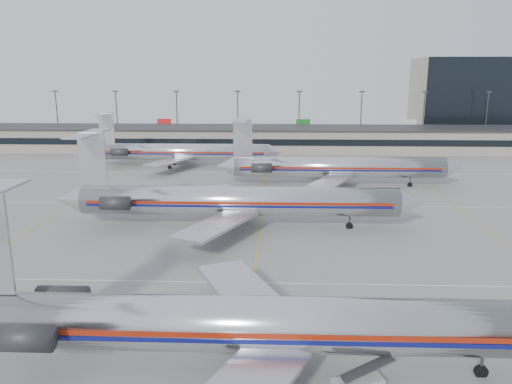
{
  "coord_description": "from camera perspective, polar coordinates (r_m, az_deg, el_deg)",
  "views": [
    {
      "loc": [
        1.95,
        -35.5,
        19.92
      ],
      "look_at": [
        -0.52,
        29.72,
        4.5
      ],
      "focal_mm": 35.0,
      "sensor_mm": 36.0,
      "label": 1
    }
  ],
  "objects": [
    {
      "name": "ground",
      "position": [
        40.75,
        -0.89,
        -15.97
      ],
      "size": [
        260.0,
        260.0,
        0.0
      ],
      "primitive_type": "plane",
      "color": "gray",
      "rests_on": "ground"
    },
    {
      "name": "jet_second_row",
      "position": [
        65.93,
        -2.81,
        -0.96
      ],
      "size": [
        48.79,
        28.73,
        12.77
      ],
      "color": "silver",
      "rests_on": "ground"
    },
    {
      "name": "apron_markings",
      "position": [
        49.7,
        -0.27,
        -10.32
      ],
      "size": [
        160.0,
        0.15,
        0.02
      ],
      "primitive_type": "cube",
      "color": "silver",
      "rests_on": "ground"
    },
    {
      "name": "belt_loader",
      "position": [
        35.19,
        11.69,
        -20.38
      ],
      "size": [
        4.15,
        2.15,
        2.12
      ],
      "rotation": [
        0.0,
        0.0,
        0.29
      ],
      "color": "#ABABAB",
      "rests_on": "ground"
    },
    {
      "name": "jet_foreground",
      "position": [
        34.62,
        -0.15,
        -14.77
      ],
      "size": [
        47.83,
        28.17,
        12.52
      ],
      "color": "silver",
      "rests_on": "ground"
    },
    {
      "name": "light_mast_row",
      "position": [
        147.95,
        1.42,
        8.89
      ],
      "size": [
        163.6,
        0.4,
        15.28
      ],
      "color": "#38383D",
      "rests_on": "ground"
    },
    {
      "name": "jet_back_row",
      "position": [
        110.87,
        -8.66,
        4.59
      ],
      "size": [
        43.35,
        26.67,
        11.85
      ],
      "color": "silver",
      "rests_on": "ground"
    },
    {
      "name": "terminal",
      "position": [
        134.54,
        1.33,
        6.13
      ],
      "size": [
        162.0,
        17.0,
        6.25
      ],
      "color": "gray",
      "rests_on": "ground"
    },
    {
      "name": "distant_building",
      "position": [
        174.34,
        22.67,
        9.85
      ],
      "size": [
        30.0,
        20.0,
        25.0
      ],
      "primitive_type": "cube",
      "color": "tan",
      "rests_on": "ground"
    },
    {
      "name": "jet_third_row",
      "position": [
        91.73,
        8.86,
        2.85
      ],
      "size": [
        44.75,
        27.52,
        12.24
      ],
      "color": "silver",
      "rests_on": "ground"
    }
  ]
}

